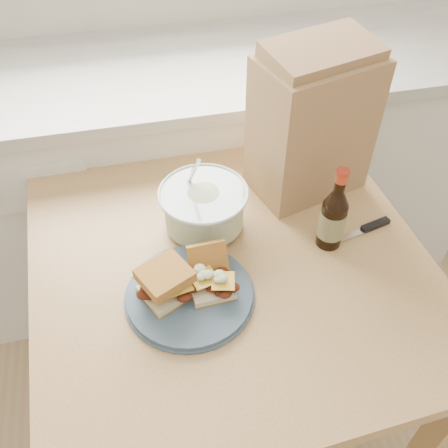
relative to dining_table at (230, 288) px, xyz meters
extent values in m
cube|color=white|center=(-0.11, 0.73, -0.23)|extent=(2.40, 0.60, 0.90)
cube|color=silver|center=(-0.11, 0.73, 0.24)|extent=(2.50, 0.64, 0.04)
cube|color=tan|center=(0.00, 0.00, 0.10)|extent=(1.01, 1.01, 0.04)
cube|color=tan|center=(0.45, -0.40, -0.30)|extent=(0.07, 0.07, 0.75)
cube|color=tan|center=(-0.45, 0.40, -0.30)|extent=(0.07, 0.07, 0.75)
cube|color=tan|center=(0.40, 0.45, -0.30)|extent=(0.07, 0.07, 0.75)
cylinder|color=#3F5467|center=(-0.12, -0.09, 0.13)|extent=(0.29, 0.29, 0.02)
cube|color=beige|center=(-0.17, -0.08, 0.15)|extent=(0.14, 0.13, 0.02)
cube|color=gold|center=(-0.17, -0.08, 0.18)|extent=(0.08, 0.08, 0.00)
cube|color=#A3632B|center=(-0.17, -0.08, 0.20)|extent=(0.14, 0.13, 0.03)
cube|color=beige|center=(-0.07, -0.09, 0.14)|extent=(0.10, 0.09, 0.02)
cube|color=gold|center=(-0.07, -0.09, 0.17)|extent=(0.06, 0.06, 0.00)
cube|color=#A3632B|center=(-0.06, -0.04, 0.17)|extent=(0.09, 0.07, 0.08)
cone|color=silver|center=(-0.04, 0.13, 0.17)|extent=(0.22, 0.22, 0.11)
cylinder|color=white|center=(-0.04, 0.13, 0.17)|extent=(0.20, 0.20, 0.07)
torus|color=silver|center=(-0.04, 0.13, 0.23)|extent=(0.23, 0.23, 0.01)
cylinder|color=silver|center=(-0.06, 0.16, 0.27)|extent=(0.03, 0.09, 0.15)
cylinder|color=black|center=(0.25, 0.00, 0.18)|extent=(0.06, 0.06, 0.13)
cone|color=black|center=(0.25, 0.00, 0.27)|extent=(0.06, 0.06, 0.04)
cylinder|color=black|center=(0.25, 0.00, 0.31)|extent=(0.03, 0.03, 0.06)
cylinder|color=#B03117|center=(0.25, 0.00, 0.33)|extent=(0.03, 0.03, 0.02)
cylinder|color=#AB301F|center=(0.25, 0.00, 0.35)|extent=(0.03, 0.03, 0.01)
cylinder|color=#30371B|center=(0.25, 0.00, 0.19)|extent=(0.07, 0.07, 0.08)
cube|color=silver|center=(0.30, 0.00, 0.12)|extent=(0.14, 0.05, 0.00)
cube|color=black|center=(0.39, 0.03, 0.12)|extent=(0.08, 0.04, 0.01)
cube|color=#956C48|center=(0.27, 0.23, 0.31)|extent=(0.33, 0.26, 0.38)
camera|label=1|loc=(-0.19, -0.77, 1.05)|focal=40.00mm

